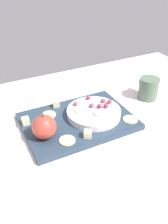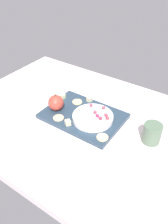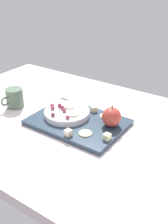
# 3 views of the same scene
# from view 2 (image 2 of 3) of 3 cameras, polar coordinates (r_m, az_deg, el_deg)

# --- Properties ---
(table) EXTENTS (1.29, 0.84, 0.04)m
(table) POSITION_cam_2_polar(r_m,az_deg,el_deg) (1.06, 1.45, -3.41)
(table) COLOR silver
(table) RESTS_ON ground
(platter) EXTENTS (0.36, 0.25, 0.02)m
(platter) POSITION_cam_2_polar(r_m,az_deg,el_deg) (1.07, -0.20, -0.96)
(platter) COLOR #283B4C
(platter) RESTS_ON table
(serving_dish) EXTENTS (0.18, 0.18, 0.02)m
(serving_dish) POSITION_cam_2_polar(r_m,az_deg,el_deg) (1.03, 2.16, -1.32)
(serving_dish) COLOR white
(serving_dish) RESTS_ON platter
(apple_whole) EXTENTS (0.07, 0.07, 0.07)m
(apple_whole) POSITION_cam_2_polar(r_m,az_deg,el_deg) (1.08, -6.88, 2.25)
(apple_whole) COLOR #B73D31
(apple_whole) RESTS_ON platter
(apple_stem) EXTENTS (0.01, 0.00, 0.01)m
(apple_stem) POSITION_cam_2_polar(r_m,az_deg,el_deg) (1.06, -7.05, 4.13)
(apple_stem) COLOR brown
(apple_stem) RESTS_ON apple_whole
(cheese_cube_0) EXTENTS (0.03, 0.03, 0.02)m
(cheese_cube_0) POSITION_cam_2_polar(r_m,az_deg,el_deg) (1.14, 1.34, 3.18)
(cheese_cube_0) COLOR beige
(cheese_cube_0) RESTS_ON platter
(cheese_cube_1) EXTENTS (0.03, 0.03, 0.02)m
(cheese_cube_1) POSITION_cam_2_polar(r_m,az_deg,el_deg) (1.00, -3.96, -2.60)
(cheese_cube_1) COLOR beige
(cheese_cube_1) RESTS_ON platter
(cheese_cube_2) EXTENTS (0.02, 0.02, 0.02)m
(cheese_cube_2) POSITION_cam_2_polar(r_m,az_deg,el_deg) (1.17, -5.25, 3.87)
(cheese_cube_2) COLOR beige
(cheese_cube_2) RESTS_ON platter
(cracker_0) EXTENTS (0.05, 0.05, 0.00)m
(cracker_0) POSITION_cam_2_polar(r_m,az_deg,el_deg) (1.05, -6.26, -1.43)
(cracker_0) COLOR #DBB88D
(cracker_0) RESTS_ON platter
(cracker_1) EXTENTS (0.05, 0.05, 0.00)m
(cracker_1) POSITION_cam_2_polar(r_m,az_deg,el_deg) (1.14, -1.66, 2.49)
(cracker_1) COLOR #D4C689
(cracker_1) RESTS_ON platter
(cracker_2) EXTENTS (0.05, 0.05, 0.00)m
(cracker_2) POSITION_cam_2_polar(r_m,az_deg,el_deg) (0.95, 4.52, -6.19)
(cracker_2) COLOR beige
(cracker_2) RESTS_ON platter
(grape_0) EXTENTS (0.02, 0.02, 0.02)m
(grape_0) POSITION_cam_2_polar(r_m,az_deg,el_deg) (1.06, 4.82, 1.08)
(grape_0) COLOR brown
(grape_0) RESTS_ON serving_dish
(grape_1) EXTENTS (0.02, 0.02, 0.02)m
(grape_1) POSITION_cam_2_polar(r_m,az_deg,el_deg) (1.03, 2.71, -0.02)
(grape_1) COLOR #883F4B
(grape_1) RESTS_ON serving_dish
(grape_2) EXTENTS (0.02, 0.02, 0.01)m
(grape_2) POSITION_cam_2_polar(r_m,az_deg,el_deg) (1.07, 1.75, 1.66)
(grape_2) COLOR #9A3B4F
(grape_2) RESTS_ON serving_dish
(grape_3) EXTENTS (0.02, 0.02, 0.02)m
(grape_3) POSITION_cam_2_polar(r_m,az_deg,el_deg) (1.00, 5.75, -1.50)
(grape_3) COLOR #9A3542
(grape_3) RESTS_ON serving_dish
(grape_4) EXTENTS (0.02, 0.02, 0.02)m
(grape_4) POSITION_cam_2_polar(r_m,az_deg,el_deg) (1.01, 5.41, -0.73)
(grape_4) COLOR #923C4C
(grape_4) RESTS_ON serving_dish
(grape_5) EXTENTS (0.02, 0.02, 0.02)m
(grape_5) POSITION_cam_2_polar(r_m,az_deg,el_deg) (0.99, 3.92, -1.63)
(grape_5) COLOR #882C44
(grape_5) RESTS_ON serving_dish
(grape_6) EXTENTS (0.02, 0.02, 0.02)m
(grape_6) POSITION_cam_2_polar(r_m,az_deg,el_deg) (1.01, 3.29, -0.87)
(grape_6) COLOR #892A55
(grape_6) RESTS_ON serving_dish
(apple_slice_0) EXTENTS (0.04, 0.04, 0.01)m
(apple_slice_0) POSITION_cam_2_polar(r_m,az_deg,el_deg) (1.05, 0.76, 0.43)
(apple_slice_0) COLOR beige
(apple_slice_0) RESTS_ON serving_dish
(apple_slice_1) EXTENTS (0.04, 0.04, 0.01)m
(apple_slice_1) POSITION_cam_2_polar(r_m,az_deg,el_deg) (1.00, 1.62, -1.80)
(apple_slice_1) COLOR beige
(apple_slice_1) RESTS_ON serving_dish
(cup) EXTENTS (0.07, 0.11, 0.08)m
(cup) POSITION_cam_2_polar(r_m,az_deg,el_deg) (0.97, 16.31, -4.97)
(cup) COLOR #536B54
(cup) RESTS_ON table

